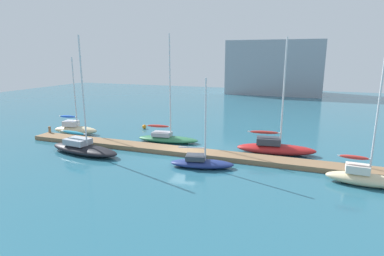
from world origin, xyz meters
TOP-DOWN VIEW (x-y plane):
  - ground_plane at (0.00, 0.00)m, footprint 120.00×120.00m
  - dock_pier at (0.00, 0.00)m, footprint 33.67×1.90m
  - dock_piling_near_end at (-16.43, 0.80)m, footprint 0.28×0.28m
  - sailboat_0 at (-14.48, 2.58)m, footprint 5.42×2.46m
  - sailboat_1 at (-8.76, -3.12)m, footprint 7.67×3.11m
  - sailboat_2 at (-3.17, 3.08)m, footprint 6.59×2.55m
  - sailboat_3 at (2.56, -2.86)m, footprint 5.37×2.73m
  - sailboat_4 at (7.78, 2.80)m, footprint 7.25×2.88m
  - sailboat_5 at (14.28, -2.40)m, footprint 5.11×1.76m
  - mooring_buoy_orange at (-8.34, 7.69)m, footprint 0.52×0.52m
  - harbor_building_distant at (2.76, 51.36)m, footprint 21.06×12.35m

SIDE VIEW (x-z plane):
  - ground_plane at x=0.00m, z-range 0.00..0.00m
  - dock_pier at x=0.00m, z-range 0.00..0.42m
  - mooring_buoy_orange at x=-8.34m, z-range 0.00..0.52m
  - sailboat_3 at x=2.56m, z-range -3.15..4.03m
  - sailboat_2 at x=-3.17m, z-range -4.91..5.98m
  - dock_piling_near_end at x=-16.43m, z-range 0.00..1.13m
  - sailboat_1 at x=-8.76m, z-range -4.67..5.84m
  - sailboat_5 at x=14.28m, z-range -3.74..5.02m
  - sailboat_4 at x=7.78m, z-range -4.54..5.82m
  - sailboat_0 at x=-14.48m, z-range -3.67..4.97m
  - harbor_building_distant at x=2.76m, z-range 0.00..12.08m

